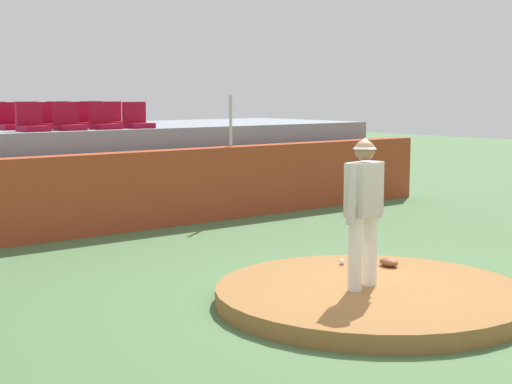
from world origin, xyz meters
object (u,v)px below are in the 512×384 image
Objects in this scene: stadium_chair_0 at (32,122)px; stadium_chair_3 at (137,120)px; fielding_glove at (389,262)px; stadium_chair_10 at (61,118)px; baseball at (342,262)px; stadium_chair_11 at (94,118)px; stadium_chair_1 at (68,122)px; stadium_chair_5 at (48,120)px; stadium_chair_4 at (11,121)px; stadium_chair_9 at (29,119)px; stadium_chair_2 at (104,121)px; stadium_chair_6 at (82,119)px; pitcher at (364,201)px; stadium_chair_7 at (113,119)px.

stadium_chair_3 is at bearing 178.89° from stadium_chair_0.
stadium_chair_10 reaches higher than fielding_glove.
baseball is 6.48m from stadium_chair_0.
stadium_chair_10 is at bearing -1.78° from stadium_chair_11.
stadium_chair_1 is 0.87m from stadium_chair_5.
stadium_chair_0 and stadium_chair_1 have the same top height.
stadium_chair_4 is 1.00× the size of stadium_chair_10.
stadium_chair_9 reaches higher than baseball.
stadium_chair_9 is at bearing -157.40° from fielding_glove.
stadium_chair_2 is 0.69m from stadium_chair_3.
stadium_chair_3 is 1.81m from stadium_chair_11.
stadium_chair_6 is (1.42, 0.03, 0.00)m from stadium_chair_4.
stadium_chair_6 is at bearing 72.98° from pitcher.
stadium_chair_0 is (-0.94, 7.06, 0.72)m from pitcher.
pitcher is 8.01m from stadium_chair_4.
stadium_chair_1 is at bearing -154.95° from fielding_glove.
stadium_chair_0 and stadium_chair_2 have the same top height.
stadium_chair_10 reaches higher than baseball.
stadium_chair_0 reaches higher than fielding_glove.
stadium_chair_11 is (0.09, 8.27, 1.67)m from fielding_glove.
baseball is at bearing 91.84° from stadium_chair_10.
stadium_chair_3 is 1.00× the size of stadium_chair_9.
fielding_glove is at bearing 13.54° from pitcher.
stadium_chair_1 and stadium_chair_11 have the same top height.
stadium_chair_9 is at bearing -111.22° from stadium_chair_0.
stadium_chair_4 reaches higher than pitcher.
fielding_glove is at bearing 89.37° from stadium_chair_11.
stadium_chair_3 is at bearing 91.02° from stadium_chair_7.
stadium_chair_9 reaches higher than pitcher.
stadium_chair_9 is at bearing -90.01° from stadium_chair_1.
stadium_chair_6 is (0.71, 0.89, 0.00)m from stadium_chair_1.
stadium_chair_1 is 1.92m from stadium_chair_10.
stadium_chair_1 reaches higher than fielding_glove.
stadium_chair_1 is 1.00× the size of stadium_chair_2.
stadium_chair_3 is 1.16m from stadium_chair_6.
stadium_chair_5 and stadium_chair_7 have the same top height.
baseball is at bearing 103.50° from stadium_chair_4.
stadium_chair_6 and stadium_chair_10 have the same top height.
stadium_chair_11 is at bearing -167.24° from fielding_glove.
stadium_chair_6 is 1.00× the size of stadium_chair_7.
stadium_chair_7 is at bearing -127.00° from stadium_chair_2.
stadium_chair_10 is at bearing -146.54° from stadium_chair_4.
stadium_chair_6 is at bearing -178.94° from stadium_chair_4.
fielding_glove is at bearing 100.24° from stadium_chair_5.
stadium_chair_3 is 1.00× the size of stadium_chair_11.
stadium_chair_4 is 1.00× the size of stadium_chair_11.
stadium_chair_10 is at bearing -111.12° from stadium_chair_1.
stadium_chair_1 is 1.00× the size of stadium_chair_4.
stadium_chair_9 is (-0.70, 0.88, 0.00)m from stadium_chair_6.
stadium_chair_7 is (0.05, 7.40, 1.67)m from fielding_glove.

